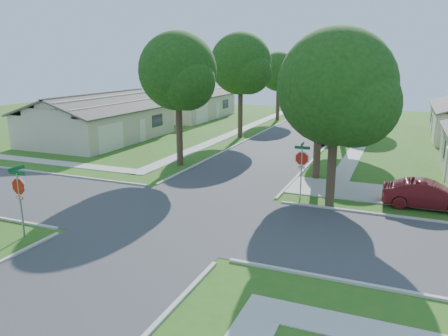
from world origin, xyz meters
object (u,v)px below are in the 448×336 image
tree_e_mid (348,70)px  car_curb_east (326,135)px  tree_w_near (179,75)px  car_driveway (428,195)px  stop_sign_ne (302,161)px  tree_e_near (321,85)px  house_nw_far (186,105)px  tree_ne_corner (337,93)px  tree_w_far (279,74)px  car_curb_west (309,105)px  stop_sign_sw (19,189)px  tree_w_mid (241,67)px  house_nw_near (100,123)px  tree_e_far (362,70)px

tree_e_mid → car_curb_east: tree_e_mid is taller
tree_w_near → car_curb_east: tree_w_near is taller
tree_w_near → car_driveway: bearing=-12.8°
stop_sign_ne → car_curb_east: stop_sign_ne is taller
tree_e_near → house_nw_far: tree_e_near is taller
tree_ne_corner → car_driveway: 6.73m
tree_w_near → tree_w_far: size_ratio=1.12×
tree_ne_corner → car_curb_west: tree_ne_corner is taller
house_nw_far → car_curb_east: (19.19, -10.61, -0.82)m
tree_ne_corner → house_nw_far: 35.90m
tree_w_near → car_curb_east: 15.62m
tree_e_mid → tree_w_far: tree_e_mid is taller
car_driveway → stop_sign_sw: bearing=121.2°
stop_sign_ne → car_driveway: 6.28m
stop_sign_ne → house_nw_far: bearing=127.2°
stop_sign_ne → car_curb_east: size_ratio=0.73×
tree_w_mid → car_driveway: (15.43, -15.51, -5.80)m
house_nw_near → house_nw_far: same height
house_nw_near → car_curb_west: size_ratio=2.61×
stop_sign_ne → car_driveway: (6.09, 0.80, -1.34)m
stop_sign_sw → stop_sign_ne: same height
tree_e_mid → tree_ne_corner: (1.60, -16.80, -0.66)m
stop_sign_sw → tree_e_mid: tree_e_mid is taller
tree_e_near → car_curb_east: tree_e_near is taller
tree_e_mid → tree_ne_corner: tree_e_mid is taller
stop_sign_ne → tree_w_mid: (-9.34, 16.31, 4.46)m
tree_e_mid → tree_e_far: size_ratio=1.06×
tree_w_mid → house_nw_near: bearing=-152.1°
tree_w_near → house_nw_near: 13.63m
tree_w_far → house_nw_near: bearing=-120.8°
tree_e_near → tree_e_mid: size_ratio=0.90×
tree_ne_corner → house_nw_far: (-22.35, 27.79, -4.08)m
tree_e_far → house_nw_near: 28.49m
tree_e_near → tree_w_near: size_ratio=0.92×
car_curb_west → tree_ne_corner: bearing=107.1°
tree_e_far → house_nw_near: size_ratio=0.64×
stop_sign_sw → tree_e_far: tree_e_far is taller
tree_e_mid → tree_w_mid: size_ratio=0.96×
tree_w_mid → car_curb_west: tree_w_mid is taller
house_nw_near → house_nw_far: 17.00m
car_driveway → car_curb_west: 42.10m
tree_w_far → house_nw_far: size_ratio=0.59×
tree_ne_corner → car_curb_east: (-3.16, 17.18, -4.90)m
tree_w_mid → car_driveway: size_ratio=2.29×
house_nw_near → car_driveway: bearing=-19.5°
tree_e_far → tree_w_mid: tree_w_mid is taller
stop_sign_sw → tree_w_far: tree_w_far is taller
stop_sign_ne → tree_w_near: bearing=155.3°
stop_sign_sw → car_curb_east: (7.90, 26.08, -1.33)m
tree_w_mid → tree_w_near: bearing=-90.0°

